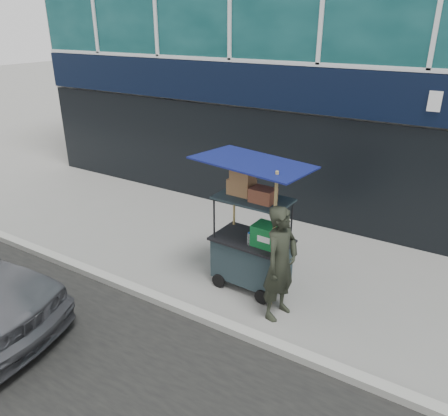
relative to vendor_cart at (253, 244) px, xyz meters
The scene contains 4 objects.
ground 1.32m from the vendor_cart, 99.75° to the right, with size 80.00×80.00×0.00m, color slate.
curb 1.45m from the vendor_cart, 98.19° to the right, with size 80.00×0.18×0.12m, color gray.
vendor_cart is the anchor object (origin of this frame).
vendor_man 0.88m from the vendor_cart, 33.96° to the right, with size 0.66×0.43×1.81m, color black.
Camera 1 is at (3.13, -4.64, 4.20)m, focal length 35.00 mm.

